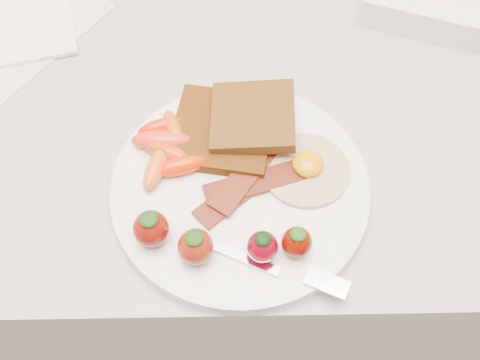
{
  "coord_description": "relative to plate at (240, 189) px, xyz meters",
  "views": [
    {
      "loc": [
        0.02,
        1.21,
        1.45
      ],
      "look_at": [
        0.03,
        1.53,
        0.93
      ],
      "focal_mm": 45.0,
      "sensor_mm": 36.0,
      "label": 1
    }
  ],
  "objects": [
    {
      "name": "toast_upper",
      "position": [
        0.02,
        0.07,
        0.03
      ],
      "size": [
        0.09,
        0.09,
        0.02
      ],
      "primitive_type": "cube",
      "rotation": [
        0.0,
        -0.1,
        -0.04
      ],
      "color": "black",
      "rests_on": "toast_lower"
    },
    {
      "name": "fork",
      "position": [
        0.03,
        -0.09,
        0.01
      ],
      "size": [
        0.16,
        0.08,
        0.0
      ],
      "color": "silver",
      "rests_on": "plate"
    },
    {
      "name": "toast_lower",
      "position": [
        -0.02,
        0.06,
        0.02
      ],
      "size": [
        0.12,
        0.12,
        0.01
      ],
      "primitive_type": "cube",
      "rotation": [
        0.0,
        0.0,
        -0.18
      ],
      "color": "black",
      "rests_on": "plate"
    },
    {
      "name": "notepad",
      "position": [
        -0.27,
        0.27,
        -0.0
      ],
      "size": [
        0.16,
        0.2,
        0.01
      ],
      "primitive_type": "cube",
      "rotation": [
        0.0,
        0.0,
        0.24
      ],
      "color": "white",
      "rests_on": "paper_sheet"
    },
    {
      "name": "counter",
      "position": [
        -0.03,
        0.17,
        -0.46
      ],
      "size": [
        2.0,
        0.6,
        0.9
      ],
      "primitive_type": "cube",
      "color": "gray",
      "rests_on": "ground"
    },
    {
      "name": "plate",
      "position": [
        0.0,
        0.0,
        0.0
      ],
      "size": [
        0.27,
        0.27,
        0.02
      ],
      "primitive_type": "cylinder",
      "color": "white",
      "rests_on": "counter"
    },
    {
      "name": "fried_egg",
      "position": [
        0.07,
        0.02,
        0.01
      ],
      "size": [
        0.1,
        0.1,
        0.02
      ],
      "color": "beige",
      "rests_on": "plate"
    },
    {
      "name": "strawberries",
      "position": [
        -0.03,
        -0.07,
        0.03
      ],
      "size": [
        0.17,
        0.05,
        0.04
      ],
      "color": "#680C06",
      "rests_on": "plate"
    },
    {
      "name": "bacon_strips",
      "position": [
        0.01,
        -0.0,
        0.01
      ],
      "size": [
        0.12,
        0.11,
        0.01
      ],
      "color": "#390D0C",
      "rests_on": "plate"
    },
    {
      "name": "baby_carrots",
      "position": [
        -0.08,
        0.04,
        0.02
      ],
      "size": [
        0.08,
        0.11,
        0.02
      ],
      "color": "red",
      "rests_on": "plate"
    }
  ]
}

